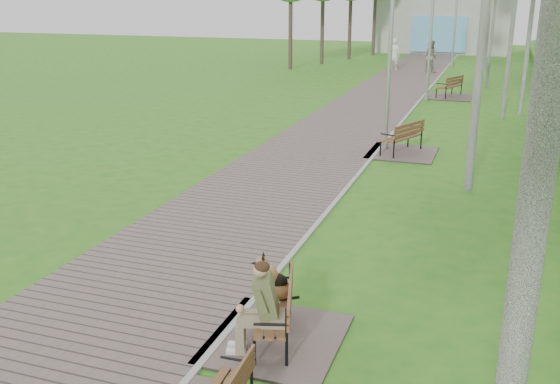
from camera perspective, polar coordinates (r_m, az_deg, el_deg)
The scene contains 11 objects.
walkway at distance 23.04m, azimuth 6.69°, elevation 6.56°, with size 3.50×67.00×0.04m, color #645551.
kerb at distance 22.73m, azimuth 11.01°, elevation 6.22°, with size 0.10×67.00×0.05m, color #999993.
building_north at distance 51.81m, azimuth 14.63°, elevation 14.51°, with size 10.00×5.20×4.00m.
bench_main at distance 8.39m, azimuth -1.02°, elevation -11.02°, with size 1.70×1.89×1.48m.
bench_third at distance 18.40m, azimuth 11.03°, elevation 4.13°, with size 1.89×2.10×1.16m.
bench_far at distance 29.04m, azimuth 15.19°, elevation 8.78°, with size 1.90×2.12×1.17m.
lamp_post_second at distance 18.40m, azimuth 9.97°, elevation 11.32°, with size 0.20×0.20×5.28m.
lamp_post_third at distance 27.46m, azimuth 13.58°, elevation 13.09°, with size 0.20×0.20×5.21m.
lamp_post_far at distance 41.28m, azimuth 15.71°, elevation 14.45°, with size 0.21×0.21×5.38m.
pedestrian_near at distance 38.56m, azimuth 10.42°, elevation 12.27°, with size 0.69×0.45×1.89m, color silver.
pedestrian_far at distance 37.86m, azimuth 13.57°, elevation 11.96°, with size 0.91×0.71×1.86m, color gray.
Camera 1 is at (3.17, -0.57, 4.45)m, focal length 40.00 mm.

